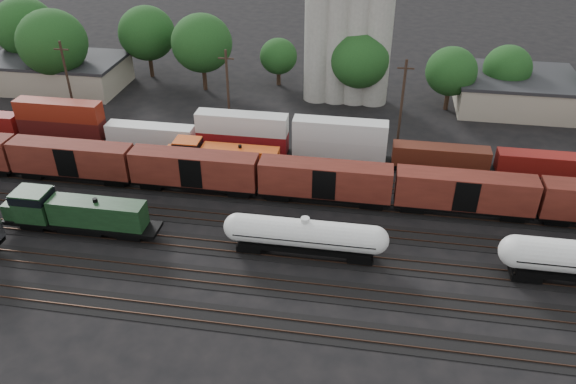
% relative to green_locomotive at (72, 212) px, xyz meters
% --- Properties ---
extents(ground, '(600.00, 600.00, 0.00)m').
position_rel_green_locomotive_xyz_m(ground, '(22.18, 5.00, -2.57)').
color(ground, black).
extents(tracks, '(180.00, 33.20, 0.20)m').
position_rel_green_locomotive_xyz_m(tracks, '(22.18, 5.00, -2.52)').
color(tracks, black).
rests_on(tracks, ground).
extents(green_locomotive, '(17.01, 3.00, 4.50)m').
position_rel_green_locomotive_xyz_m(green_locomotive, '(0.00, 0.00, 0.00)').
color(green_locomotive, black).
rests_on(green_locomotive, ground).
extents(tank_car_a, '(16.56, 2.96, 4.34)m').
position_rel_green_locomotive_xyz_m(tank_car_a, '(24.84, -0.00, 0.02)').
color(tank_car_a, silver).
rests_on(tank_car_a, ground).
extents(orange_locomotive, '(16.02, 2.67, 4.01)m').
position_rel_green_locomotive_xyz_m(orange_locomotive, '(11.96, 15.00, -0.26)').
color(orange_locomotive, black).
rests_on(orange_locomotive, ground).
extents(boxcar_string, '(153.60, 2.90, 4.20)m').
position_rel_green_locomotive_xyz_m(boxcar_string, '(18.07, 10.00, 0.55)').
color(boxcar_string, black).
rests_on(boxcar_string, ground).
extents(container_wall, '(167.17, 2.60, 5.80)m').
position_rel_green_locomotive_xyz_m(container_wall, '(22.64, 20.00, 0.08)').
color(container_wall, black).
rests_on(container_wall, ground).
extents(grain_silo, '(13.40, 5.00, 29.00)m').
position_rel_green_locomotive_xyz_m(grain_silo, '(25.47, 41.00, 8.69)').
color(grain_silo, '#9A978D').
rests_on(grain_silo, ground).
extents(industrial_sheds, '(119.38, 17.26, 5.10)m').
position_rel_green_locomotive_xyz_m(industrial_sheds, '(28.81, 40.25, -0.01)').
color(industrial_sheds, '#9E937F').
rests_on(industrial_sheds, ground).
extents(tree_band, '(164.94, 20.66, 14.37)m').
position_rel_green_locomotive_xyz_m(tree_band, '(24.06, 41.75, 5.50)').
color(tree_band, black).
rests_on(tree_band, ground).
extents(utility_poles, '(122.20, 0.36, 12.00)m').
position_rel_green_locomotive_xyz_m(utility_poles, '(22.18, 27.00, 3.64)').
color(utility_poles, black).
rests_on(utility_poles, ground).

